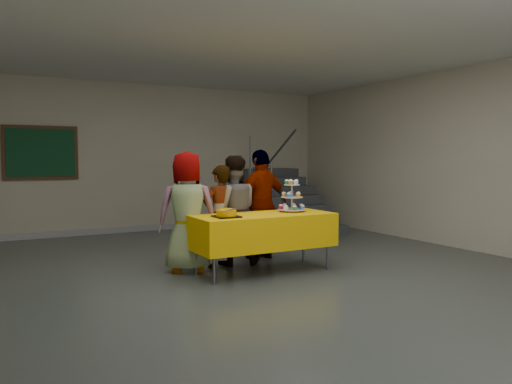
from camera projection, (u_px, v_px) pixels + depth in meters
room_shell at (268, 105)px, 5.80m from camera, size 10.00×10.04×3.02m
bake_table at (263, 230)px, 6.58m from camera, size 1.88×0.78×0.77m
cupcake_stand at (292, 199)px, 6.85m from camera, size 0.38×0.38×0.44m
bear_cake at (226, 213)px, 6.21m from camera, size 0.32×0.36×0.12m
schoolchild_a at (187, 212)px, 6.58m from camera, size 0.91×0.74×1.60m
schoolchild_b at (220, 216)px, 6.85m from camera, size 0.56×0.41×1.41m
schoolchild_c at (233, 210)px, 7.03m from camera, size 0.90×0.80×1.54m
schoolchild_d at (262, 204)px, 7.44m from camera, size 1.01×0.55×1.63m
staircase at (280, 205)px, 10.80m from camera, size 1.30×2.40×2.04m
noticeboard at (41, 153)px, 9.21m from camera, size 1.30×0.05×1.00m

